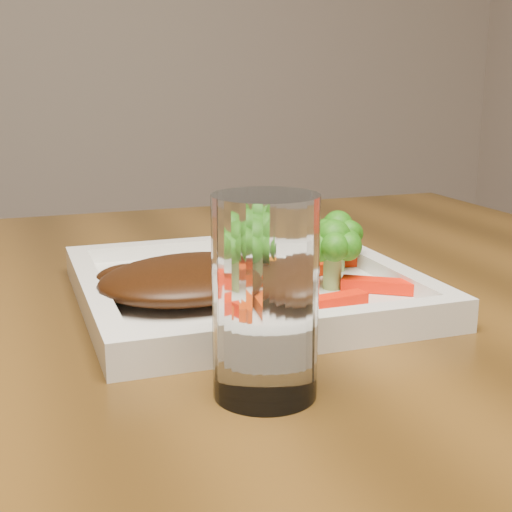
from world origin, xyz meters
name	(u,v)px	position (x,y,z in m)	size (l,w,h in m)	color
plate	(245,292)	(0.39, 0.15, 0.76)	(0.27, 0.27, 0.01)	white
steak	(193,278)	(0.34, 0.14, 0.78)	(0.15, 0.12, 0.03)	#331807
broccoli_0	(283,231)	(0.45, 0.20, 0.80)	(0.07, 0.07, 0.07)	#1D6A11
broccoli_1	(338,236)	(0.49, 0.17, 0.79)	(0.05, 0.05, 0.06)	#237914
broccoli_2	(333,254)	(0.46, 0.12, 0.79)	(0.05, 0.05, 0.06)	#137713
broccoli_3	(276,245)	(0.42, 0.16, 0.79)	(0.05, 0.05, 0.06)	#1E7B14
carrot_0	(334,302)	(0.44, 0.07, 0.77)	(0.05, 0.01, 0.01)	#F91B04
carrot_1	(381,285)	(0.49, 0.10, 0.77)	(0.06, 0.02, 0.01)	#FF1B04
carrot_2	(283,299)	(0.40, 0.09, 0.77)	(0.05, 0.01, 0.01)	red
carrot_3	(330,260)	(0.49, 0.19, 0.77)	(0.06, 0.02, 0.01)	red
carrot_4	(246,261)	(0.41, 0.21, 0.77)	(0.06, 0.02, 0.01)	#E26003
carrot_6	(305,271)	(0.45, 0.16, 0.77)	(0.05, 0.01, 0.01)	red
drinking_glass	(265,298)	(0.35, -0.03, 0.81)	(0.06, 0.06, 0.12)	white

